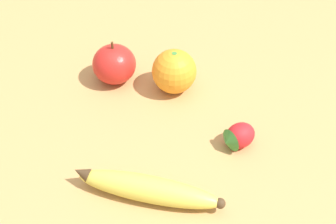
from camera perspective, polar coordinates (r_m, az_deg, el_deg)
ground_plane at (r=0.73m, az=3.27°, el=-6.71°), size 3.00×3.00×0.00m
banana at (r=0.68m, az=-2.52°, el=-9.32°), size 0.21×0.14×0.04m
orange at (r=0.84m, az=0.76°, el=4.98°), size 0.08×0.08×0.08m
strawberry at (r=0.76m, az=8.54°, el=-2.97°), size 0.07×0.06×0.04m
apple at (r=0.86m, az=-6.57°, el=5.81°), size 0.08×0.08×0.08m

